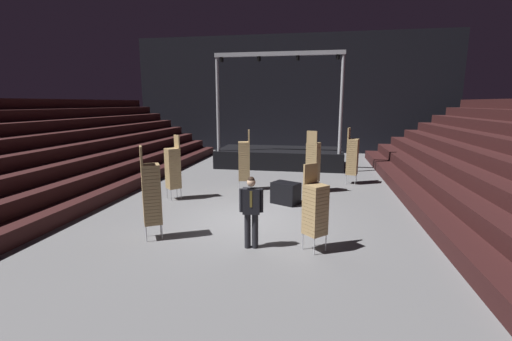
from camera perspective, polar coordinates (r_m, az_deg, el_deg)
name	(u,v)px	position (r m, az deg, el deg)	size (l,w,h in m)	color
ground_plane	(246,220)	(10.61, -1.62, -8.11)	(22.00, 30.00, 0.10)	slate
arena_end_wall	(290,94)	(24.91, 5.56, 12.27)	(22.00, 0.30, 8.00)	black
bleacher_bank_left	(33,149)	(14.86, -32.59, 3.00)	(6.00, 24.00, 3.60)	black
stage_riser	(280,156)	(19.27, 3.93, 2.45)	(6.68, 3.29, 5.86)	black
man_with_tie	(251,208)	(8.25, -0.78, -6.16)	(0.57, 0.28, 1.74)	black
chair_stack_front_left	(315,208)	(8.22, 9.62, -6.11)	(0.62, 0.62, 2.05)	#B2B5BA
chair_stack_front_right	(244,160)	(13.75, -1.94, 1.66)	(0.53, 0.53, 2.39)	#B2B5BA
chair_stack_mid_left	(151,193)	(9.16, -16.73, -3.56)	(0.60, 0.60, 2.39)	#B2B5BA
chair_stack_mid_right	(173,168)	(12.79, -13.40, 0.47)	(0.62, 0.62, 2.31)	#B2B5BA
chair_stack_mid_centre	(313,162)	(13.63, 9.29, 1.44)	(0.57, 0.57, 2.39)	#B2B5BA
chair_stack_rear_left	(352,156)	(15.38, 15.45, 2.27)	(0.54, 0.54, 2.39)	#B2B5BA
equipment_road_case	(286,193)	(12.08, 4.87, -3.68)	(0.90, 0.60, 0.74)	black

